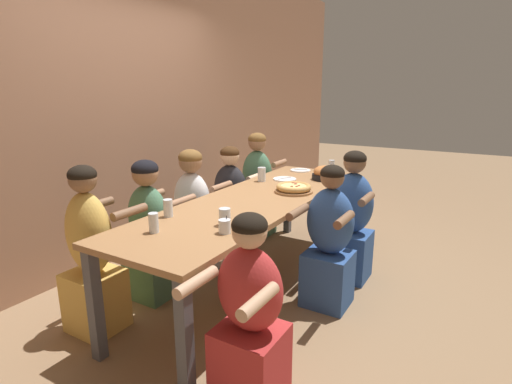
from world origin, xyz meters
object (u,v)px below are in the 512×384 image
Objects in this scene: cocktail_glass_blue at (225,227)px; drinking_glass_e at (154,223)px; diner_far_midleft at (150,235)px; drinking_glass_d at (262,175)px; skillet_bowl at (324,174)px; diner_near_midright at (351,222)px; empty_plate_b at (285,179)px; drinking_glass_b at (225,218)px; diner_far_right at (257,188)px; pizza_board_main at (294,188)px; drinking_glass_c at (168,209)px; empty_plate_a at (300,170)px; diner_near_center at (329,244)px; diner_far_left at (92,258)px; diner_far_midright at (231,203)px; diner_far_center at (193,216)px; drinking_glass_a at (331,168)px; diner_near_left at (249,321)px.

drinking_glass_e is at bearing 119.13° from cocktail_glass_blue.
drinking_glass_d is at bearing 71.79° from diner_far_midleft.
skillet_bowl is 0.30× the size of diner_near_midright.
cocktail_glass_blue is at bearing -167.05° from empty_plate_b.
diner_far_right reaches higher than drinking_glass_b.
pizza_board_main is 2.67× the size of drinking_glass_c.
diner_far_right reaches higher than empty_plate_a.
diner_near_center reaches higher than drinking_glass_d.
empty_plate_a is at bearing 74.82° from diner_far_midleft.
empty_plate_b is at bearing 67.82° from diner_far_midleft.
drinking_glass_e is 0.11× the size of diner_far_left.
diner_far_left is at bearing -90.00° from diner_far_midright.
drinking_glass_e is (-1.56, -0.13, 0.00)m from drinking_glass_d.
diner_far_left reaches higher than drinking_glass_e.
diner_near_center is (0.05, -1.26, -0.03)m from diner_far_center.
diner_near_center is (-1.19, -0.43, -0.34)m from drinking_glass_a.
drinking_glass_e is at bearing 53.13° from diner_near_center.
cocktail_glass_blue is 0.09× the size of diner_far_left.
drinking_glass_e is (-0.33, 0.30, 0.01)m from drinking_glass_b.
drinking_glass_c is 0.11× the size of diner_far_center.
drinking_glass_c is at bearing 26.60° from drinking_glass_e.
diner_far_left reaches higher than diner_far_midright.
skillet_bowl is 1.75m from diner_far_midleft.
diner_near_midright reaches higher than diner_near_center.
diner_far_midleft is 0.98× the size of diner_near_midright.
diner_near_left reaches higher than drinking_glass_c.
drinking_glass_a is (-0.00, -0.35, 0.06)m from empty_plate_a.
diner_far_right is (1.89, 0.88, -0.27)m from cocktail_glass_blue.
empty_plate_b is at bearing 120.69° from skillet_bowl.
diner_far_center is (0.75, 0.88, -0.29)m from cocktail_glass_blue.
drinking_glass_c is at bearing 156.61° from pizza_board_main.
diner_far_center is (-1.24, 0.48, -0.25)m from empty_plate_a.
diner_near_left is at bearing -161.52° from empty_plate_a.
diner_near_left is (-0.46, -0.47, -0.35)m from drinking_glass_b.
diner_near_left is at bearing 90.00° from diner_near_center.
empty_plate_b is (-0.48, -0.05, -0.00)m from empty_plate_a.
diner_far_midleft is 1.39m from diner_near_center.
drinking_glass_a is 0.13× the size of diner_far_midleft.
diner_far_midright is at bearing 32.69° from drinking_glass_b.
skillet_bowl is 1.33m from diner_far_center.
drinking_glass_d is at bearing 170.27° from empty_plate_a.
drinking_glass_a is at bearing -35.46° from drinking_glass_d.
diner_near_midright reaches higher than drinking_glass_c.
diner_far_left is 1.67m from diner_far_midright.
diner_far_midright is at bearing 88.29° from drinking_glass_d.
empty_plate_a is at bearing -56.75° from diner_near_center.
pizza_board_main is 0.29× the size of diner_far_midleft.
diner_far_midleft reaches higher than diner_far_midright.
empty_plate_a is 0.20× the size of diner_near_center.
diner_near_midright is at bearing -90.00° from diner_near_center.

